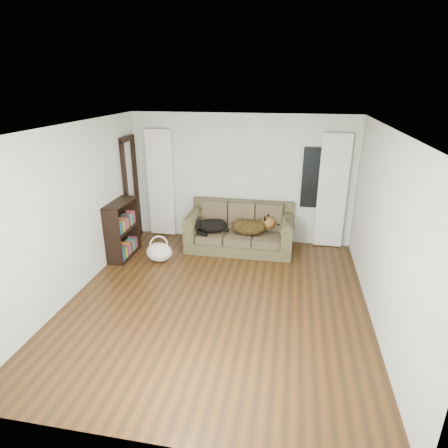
% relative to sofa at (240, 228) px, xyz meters
% --- Properties ---
extents(floor, '(5.00, 5.00, 0.00)m').
position_rel_sofa_xyz_m(floor, '(-0.05, -1.98, -0.45)').
color(floor, black).
rests_on(floor, ground).
extents(ceiling, '(5.00, 5.00, 0.00)m').
position_rel_sofa_xyz_m(ceiling, '(-0.05, -1.98, 2.15)').
color(ceiling, white).
rests_on(ceiling, ground).
extents(wall_back, '(4.50, 0.04, 2.60)m').
position_rel_sofa_xyz_m(wall_back, '(-0.05, 0.52, 0.85)').
color(wall_back, silver).
rests_on(wall_back, ground).
extents(wall_left, '(0.04, 5.00, 2.60)m').
position_rel_sofa_xyz_m(wall_left, '(-2.30, -1.98, 0.85)').
color(wall_left, silver).
rests_on(wall_left, ground).
extents(wall_right, '(0.04, 5.00, 2.60)m').
position_rel_sofa_xyz_m(wall_right, '(2.20, -1.98, 0.85)').
color(wall_right, silver).
rests_on(wall_right, ground).
extents(curtain_left, '(0.55, 0.08, 2.25)m').
position_rel_sofa_xyz_m(curtain_left, '(-1.75, 0.44, 0.70)').
color(curtain_left, silver).
rests_on(curtain_left, ground).
extents(curtain_right, '(0.55, 0.08, 2.25)m').
position_rel_sofa_xyz_m(curtain_right, '(1.75, 0.44, 0.70)').
color(curtain_right, silver).
rests_on(curtain_right, ground).
extents(window_pane, '(0.50, 0.03, 1.20)m').
position_rel_sofa_xyz_m(window_pane, '(1.40, 0.50, 0.95)').
color(window_pane, black).
rests_on(window_pane, wall_back).
extents(door_casing, '(0.07, 0.60, 2.10)m').
position_rel_sofa_xyz_m(door_casing, '(-2.25, 0.07, 0.60)').
color(door_casing, black).
rests_on(door_casing, ground).
extents(sofa, '(2.07, 0.89, 0.85)m').
position_rel_sofa_xyz_m(sofa, '(0.00, 0.00, 0.00)').
color(sofa, '#32301A').
rests_on(sofa, floor).
extents(dog_black_lab, '(0.64, 0.47, 0.26)m').
position_rel_sofa_xyz_m(dog_black_lab, '(-0.58, -0.08, 0.03)').
color(dog_black_lab, black).
rests_on(dog_black_lab, sofa).
extents(dog_shepherd, '(0.74, 0.55, 0.31)m').
position_rel_sofa_xyz_m(dog_shepherd, '(0.23, -0.01, 0.04)').
color(dog_shepherd, black).
rests_on(dog_shepherd, sofa).
extents(tv_remote, '(0.08, 0.17, 0.02)m').
position_rel_sofa_xyz_m(tv_remote, '(0.92, -0.15, 0.28)').
color(tv_remote, black).
rests_on(tv_remote, sofa).
extents(tote_bag, '(0.51, 0.41, 0.36)m').
position_rel_sofa_xyz_m(tote_bag, '(-1.40, -0.82, -0.29)').
color(tote_bag, silver).
rests_on(tote_bag, floor).
extents(bookshelf, '(0.40, 0.89, 1.09)m').
position_rel_sofa_xyz_m(bookshelf, '(-2.14, -0.72, 0.05)').
color(bookshelf, black).
rests_on(bookshelf, floor).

